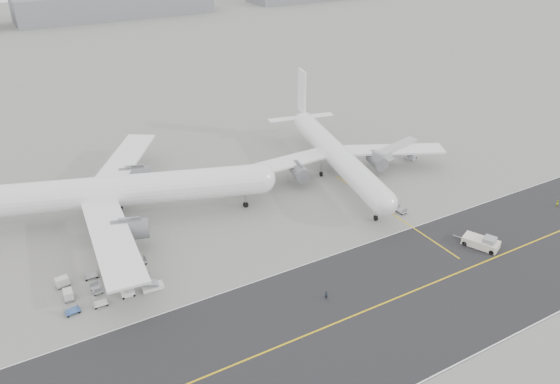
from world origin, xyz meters
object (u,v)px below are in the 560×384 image
pushback_tug (482,242)px  ground_crew_b (557,203)px  jet_bridge (396,151)px  ground_crew_a (326,295)px  airliner_b (335,154)px  airliner_a (117,191)px

pushback_tug → ground_crew_b: 26.77m
jet_bridge → ground_crew_a: bearing=-155.9°
pushback_tug → ground_crew_a: pushback_tug is taller
pushback_tug → ground_crew_a: bearing=153.3°
airliner_b → ground_crew_a: 47.69m
airliner_a → airliner_b: (50.82, -4.97, -0.97)m
airliner_b → jet_bridge: (15.98, -3.54, -1.45)m
pushback_tug → airliner_a: bearing=118.3°
ground_crew_b → ground_crew_a: bearing=-2.7°
airliner_b → jet_bridge: bearing=-0.2°
airliner_b → ground_crew_a: airliner_b is taller
airliner_b → jet_bridge: size_ratio=3.49×
pushback_tug → jet_bridge: jet_bridge is taller
jet_bridge → ground_crew_b: bearing=-76.8°
ground_crew_b → pushback_tug: bearing=2.7°
ground_crew_a → airliner_b: bearing=64.6°
airliner_b → ground_crew_b: (33.20, -36.99, -4.84)m
airliner_b → pushback_tug: bearing=-68.3°
ground_crew_a → ground_crew_b: bearing=12.1°
pushback_tug → jet_bridge: bearing=51.9°
ground_crew_a → airliner_a: bearing=128.7°
airliner_a → pushback_tug: bearing=-109.2°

